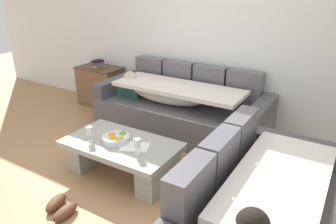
{
  "coord_description": "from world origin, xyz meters",
  "views": [
    {
      "loc": [
        1.74,
        -1.87,
        1.93
      ],
      "look_at": [
        -0.01,
        1.0,
        0.55
      ],
      "focal_mm": 34.27,
      "sensor_mm": 36.0,
      "label": 1
    }
  ],
  "objects": [
    {
      "name": "open_magazine",
      "position": [
        -0.02,
        0.38,
        0.39
      ],
      "size": [
        0.34,
        0.3,
        0.01
      ],
      "primitive_type": "cube",
      "rotation": [
        0.0,
        0.0,
        0.38
      ],
      "color": "white",
      "rests_on": "coffee_table"
    },
    {
      "name": "couch_near_window",
      "position": [
        1.33,
        0.12,
        0.33
      ],
      "size": [
        0.92,
        1.79,
        0.88
      ],
      "rotation": [
        0.0,
        0.0,
        1.57
      ],
      "color": "#5B5960",
      "rests_on": "ground_plane"
    },
    {
      "name": "coffee_table",
      "position": [
        -0.21,
        0.39,
        0.24
      ],
      "size": [
        1.2,
        0.68,
        0.38
      ],
      "color": "#9B9C95",
      "rests_on": "ground_plane"
    },
    {
      "name": "side_cabinet",
      "position": [
        -1.83,
        1.85,
        0.32
      ],
      "size": [
        0.72,
        0.44,
        0.64
      ],
      "color": "brown",
      "rests_on": "ground_plane"
    },
    {
      "name": "ground_plane",
      "position": [
        0.0,
        0.0,
        0.0
      ],
      "size": [
        14.0,
        14.0,
        0.0
      ],
      "primitive_type": "plane",
      "color": "#AE7F53"
    },
    {
      "name": "fruit_bowl",
      "position": [
        -0.26,
        0.37,
        0.42
      ],
      "size": [
        0.28,
        0.28,
        0.1
      ],
      "color": "silver",
      "rests_on": "coffee_table"
    },
    {
      "name": "book_stack_on_cabinet",
      "position": [
        -1.85,
        1.85,
        0.7
      ],
      "size": [
        0.17,
        0.21,
        0.11
      ],
      "color": "gold",
      "rests_on": "side_cabinet"
    },
    {
      "name": "couch_along_wall",
      "position": [
        -0.22,
        1.62,
        0.33
      ],
      "size": [
        2.29,
        0.92,
        0.88
      ],
      "color": "#5B5960",
      "rests_on": "ground_plane"
    },
    {
      "name": "wine_glass_near_right",
      "position": [
        0.08,
        0.28,
        0.5
      ],
      "size": [
        0.07,
        0.07,
        0.17
      ],
      "color": "silver",
      "rests_on": "coffee_table"
    },
    {
      "name": "wine_glass_near_left",
      "position": [
        -0.5,
        0.24,
        0.5
      ],
      "size": [
        0.07,
        0.07,
        0.17
      ],
      "color": "silver",
      "rests_on": "coffee_table"
    },
    {
      "name": "back_wall",
      "position": [
        0.0,
        2.15,
        1.35
      ],
      "size": [
        9.0,
        0.1,
        2.7
      ],
      "primitive_type": "cube",
      "color": "white",
      "rests_on": "ground_plane"
    },
    {
      "name": "pair_of_shoes",
      "position": [
        -0.31,
        -0.38,
        0.04
      ],
      "size": [
        0.33,
        0.33,
        0.09
      ],
      "color": "#59331E",
      "rests_on": "ground_plane"
    }
  ]
}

